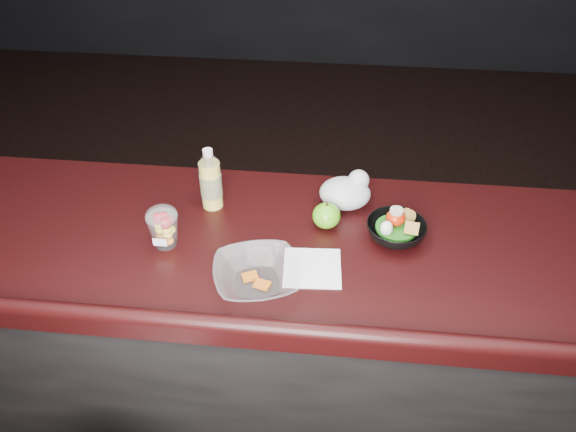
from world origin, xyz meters
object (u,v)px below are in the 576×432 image
object	(u,v)px
fruit_cup	(163,226)
takeout_bowl	(257,276)
lemonade_bottle	(211,183)
snack_bowl	(396,229)
green_apple	(326,216)

from	to	relation	value
fruit_cup	takeout_bowl	world-z (taller)	fruit_cup
lemonade_bottle	snack_bowl	size ratio (longest dim) A/B	1.16
green_apple	takeout_bowl	world-z (taller)	green_apple
lemonade_bottle	fruit_cup	distance (m)	0.22
lemonade_bottle	green_apple	xyz separation A→B (m)	(0.37, -0.07, -0.05)
takeout_bowl	fruit_cup	bearing A→B (deg)	155.47
takeout_bowl	green_apple	bearing A→B (deg)	56.97
green_apple	snack_bowl	bearing A→B (deg)	-9.68
lemonade_bottle	snack_bowl	bearing A→B (deg)	-10.07
snack_bowl	takeout_bowl	size ratio (longest dim) A/B	0.62
fruit_cup	green_apple	distance (m)	0.48
lemonade_bottle	takeout_bowl	world-z (taller)	lemonade_bottle
green_apple	snack_bowl	xyz separation A→B (m)	(0.21, -0.04, -0.01)
green_apple	snack_bowl	world-z (taller)	snack_bowl
lemonade_bottle	takeout_bowl	size ratio (longest dim) A/B	0.72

